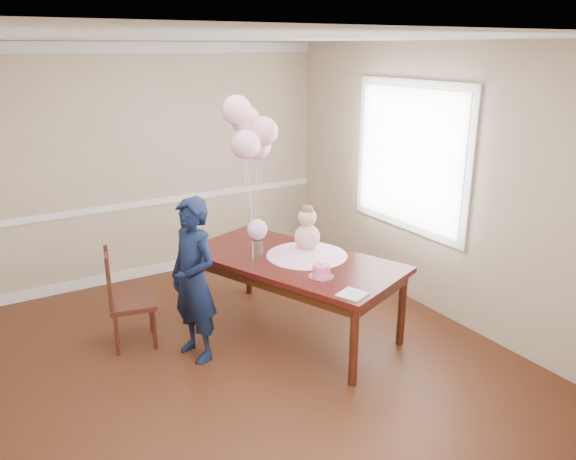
{
  "coord_description": "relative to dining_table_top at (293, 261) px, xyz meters",
  "views": [
    {
      "loc": [
        -1.84,
        -3.77,
        2.65
      ],
      "look_at": [
        0.68,
        0.39,
        1.05
      ],
      "focal_mm": 35.0,
      "sensor_mm": 36.0,
      "label": 1
    }
  ],
  "objects": [
    {
      "name": "floor",
      "position": [
        -0.74,
        -0.39,
        -0.73
      ],
      "size": [
        4.5,
        5.0,
        0.0
      ],
      "primitive_type": "cube",
      "color": "#35180D",
      "rests_on": "ground"
    },
    {
      "name": "ceiling",
      "position": [
        -0.74,
        -0.39,
        1.97
      ],
      "size": [
        4.5,
        5.0,
        0.02
      ],
      "primitive_type": "cube",
      "color": "white",
      "rests_on": "wall_back"
    },
    {
      "name": "wall_back",
      "position": [
        -0.74,
        2.11,
        0.62
      ],
      "size": [
        4.5,
        0.02,
        2.7
      ],
      "primitive_type": "cube",
      "color": "tan",
      "rests_on": "floor"
    },
    {
      "name": "wall_front",
      "position": [
        -0.74,
        -2.89,
        0.62
      ],
      "size": [
        4.5,
        0.02,
        2.7
      ],
      "primitive_type": "cube",
      "color": "tan",
      "rests_on": "floor"
    },
    {
      "name": "wall_right",
      "position": [
        1.51,
        -0.39,
        0.62
      ],
      "size": [
        0.02,
        5.0,
        2.7
      ],
      "primitive_type": "cube",
      "color": "tan",
      "rests_on": "floor"
    },
    {
      "name": "chair_rail_trim",
      "position": [
        -0.74,
        2.1,
        0.17
      ],
      "size": [
        4.5,
        0.02,
        0.07
      ],
      "primitive_type": "cube",
      "color": "white",
      "rests_on": "wall_back"
    },
    {
      "name": "crown_molding",
      "position": [
        -0.74,
        2.1,
        1.9
      ],
      "size": [
        4.5,
        0.02,
        0.12
      ],
      "primitive_type": "cube",
      "color": "silver",
      "rests_on": "wall_back"
    },
    {
      "name": "baseboard_trim",
      "position": [
        -0.74,
        2.1,
        -0.67
      ],
      "size": [
        4.5,
        0.02,
        0.12
      ],
      "primitive_type": "cube",
      "color": "white",
      "rests_on": "floor"
    },
    {
      "name": "window_frame",
      "position": [
        1.49,
        0.11,
        0.82
      ],
      "size": [
        0.02,
        1.66,
        1.56
      ],
      "primitive_type": "cube",
      "color": "silver",
      "rests_on": "wall_right"
    },
    {
      "name": "window_blinds",
      "position": [
        1.47,
        0.11,
        0.82
      ],
      "size": [
        0.01,
        1.5,
        1.4
      ],
      "primitive_type": "cube",
      "color": "white",
      "rests_on": "wall_right"
    },
    {
      "name": "dining_table_top",
      "position": [
        0.0,
        0.0,
        0.0
      ],
      "size": [
        1.68,
        2.26,
        0.05
      ],
      "primitive_type": "cube",
      "rotation": [
        0.0,
        0.0,
        0.37
      ],
      "color": "black",
      "rests_on": "table_leg_fl"
    },
    {
      "name": "table_apron",
      "position": [
        0.0,
        0.0,
        -0.08
      ],
      "size": [
        1.55,
        2.12,
        0.1
      ],
      "primitive_type": "cube",
      "rotation": [
        0.0,
        0.0,
        0.37
      ],
      "color": "black",
      "rests_on": "table_leg_fl"
    },
    {
      "name": "table_leg_fl",
      "position": [
        -0.06,
        -1.02,
        -0.38
      ],
      "size": [
        0.09,
        0.09,
        0.71
      ],
      "primitive_type": "cylinder",
      "rotation": [
        0.0,
        0.0,
        0.37
      ],
      "color": "black",
      "rests_on": "floor"
    },
    {
      "name": "table_leg_fr",
      "position": [
        0.74,
        -0.71,
        -0.38
      ],
      "size": [
        0.09,
        0.09,
        0.71
      ],
      "primitive_type": "cylinder",
      "rotation": [
        0.0,
        0.0,
        0.37
      ],
      "color": "black",
      "rests_on": "floor"
    },
    {
      "name": "table_leg_bl",
      "position": [
        -0.74,
        0.71,
        -0.38
      ],
      "size": [
        0.09,
        0.09,
        0.71
      ],
      "primitive_type": "cylinder",
      "rotation": [
        0.0,
        0.0,
        0.37
      ],
      "color": "black",
      "rests_on": "floor"
    },
    {
      "name": "table_leg_br",
      "position": [
        0.06,
        1.02,
        -0.38
      ],
      "size": [
        0.09,
        0.09,
        0.71
      ],
      "primitive_type": "cylinder",
      "rotation": [
        0.0,
        0.0,
        0.37
      ],
      "color": "black",
      "rests_on": "floor"
    },
    {
      "name": "baby_skirt",
      "position": [
        0.16,
        0.01,
        0.08
      ],
      "size": [
        1.0,
        1.0,
        0.1
      ],
      "primitive_type": "cone",
      "rotation": [
        0.0,
        0.0,
        0.37
      ],
      "color": "#F2B2D5",
      "rests_on": "dining_table_top"
    },
    {
      "name": "baby_torso",
      "position": [
        0.16,
        0.01,
        0.21
      ],
      "size": [
        0.24,
        0.24,
        0.24
      ],
      "primitive_type": "sphere",
      "color": "pink",
      "rests_on": "baby_skirt"
    },
    {
      "name": "baby_head",
      "position": [
        0.16,
        0.01,
        0.4
      ],
      "size": [
        0.17,
        0.17,
        0.17
      ],
      "primitive_type": "sphere",
      "color": "#D7B194",
      "rests_on": "baby_torso"
    },
    {
      "name": "baby_hair",
      "position": [
        0.16,
        0.01,
        0.46
      ],
      "size": [
        0.12,
        0.12,
        0.12
      ],
      "primitive_type": "sphere",
      "color": "brown",
      "rests_on": "baby_head"
    },
    {
      "name": "cake_platter",
      "position": [
        -0.02,
        -0.5,
        0.03
      ],
      "size": [
        0.29,
        0.29,
        0.01
      ],
      "primitive_type": "cylinder",
      "rotation": [
        0.0,
        0.0,
        0.37
      ],
      "color": "#B9B8BD",
      "rests_on": "dining_table_top"
    },
    {
      "name": "birthday_cake",
      "position": [
        -0.02,
        -0.5,
        0.08
      ],
      "size": [
        0.2,
        0.2,
        0.1
      ],
      "primitive_type": "cylinder",
      "rotation": [
        0.0,
        0.0,
        0.37
      ],
      "color": "#FF509B",
      "rests_on": "cake_platter"
    },
    {
      "name": "cake_flower_a",
      "position": [
        -0.02,
        -0.5,
        0.15
      ],
      "size": [
        0.03,
        0.03,
        0.03
      ],
      "primitive_type": "sphere",
      "color": "white",
      "rests_on": "birthday_cake"
    },
    {
      "name": "cake_flower_b",
      "position": [
        -0.0,
        -0.47,
        0.15
      ],
      "size": [
        0.03,
        0.03,
        0.03
      ],
      "primitive_type": "sphere",
      "color": "white",
      "rests_on": "birthday_cake"
    },
    {
      "name": "rose_vase_near",
      "position": [
        -0.25,
        0.23,
        0.11
      ],
      "size": [
        0.13,
        0.13,
        0.16
      ],
      "primitive_type": "cylinder",
      "rotation": [
        0.0,
        0.0,
        0.37
      ],
      "color": "silver",
      "rests_on": "dining_table_top"
    },
    {
      "name": "roses_near",
      "position": [
        -0.25,
        0.23,
        0.29
      ],
      "size": [
        0.19,
        0.19,
        0.19
      ],
      "primitive_type": "sphere",
      "color": "silver",
      "rests_on": "rose_vase_near"
    },
    {
      "name": "napkin",
      "position": [
        -0.02,
        -0.93,
        0.03
      ],
      "size": [
        0.26,
        0.26,
        0.01
      ],
      "primitive_type": "cube",
      "rotation": [
        0.0,
        0.0,
        0.37
      ],
      "color": "silver",
      "rests_on": "dining_table_top"
    },
    {
      "name": "balloon_weight",
      "position": [
        -0.11,
        0.56,
        0.04
      ],
      "size": [
        0.05,
        0.05,
        0.02
      ],
      "primitive_type": "cylinder",
      "rotation": [
        0.0,
        0.0,
        0.37
      ],
      "color": "#B4B4B9",
      "rests_on": "dining_table_top"
    },
    {
      "name": "balloon_a",
      "position": [
        -0.2,
        0.52,
        1.04
      ],
      "size": [
        0.28,
        0.28,
        0.28
      ],
      "primitive_type": "sphere",
      "color": "#FFB4D2",
      "rests_on": "balloon_ribbon_a"
    },
    {
      "name": "balloon_b",
      "position": [
        0.0,
        0.55,
        1.14
      ],
      "size": [
        0.28,
        0.28,
        0.28
      ],
      "primitive_type": "sphere",
      "color": "#DF9EB5",
      "rests_on": "balloon_ribbon_b"
    },
    {
      "name": "balloon_c",
      "position": [
        -0.13,
        0.66,
        1.24
      ],
      "size": [
        0.28,
        0.28,
        0.28
      ],
      "primitive_type": "sphere",
      "color": "#E19FAD",
      "rests_on": "balloon_ribbon_c"
    },
    {
      "name": "balloon_d",
      "position": [
        -0.23,
        0.64,
        1.34
      ],
      "size": [
        0.28,
        0.28,
        0.28
      ],
      "primitive_type": "sphere",
      "color": "#FFB4CD",
      "rests_on": "balloon_ribbon_d"
    },
    {
      "name": "balloon_e",
      "position": [
        0.0,
        0.69,
        0.99
      ],
      "size": [
        0.28,
        0.28,
        0.28
      ],
      "primitive_type": "sphere",
      "color": "#FFB4D9",
      "rests_on": "balloon_ribbon_e"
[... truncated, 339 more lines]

